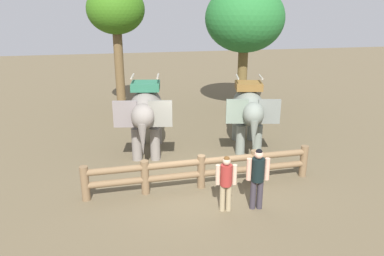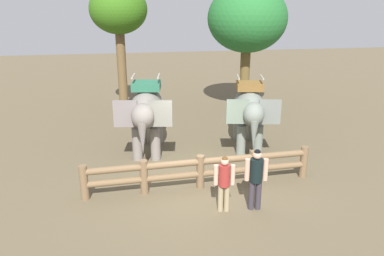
{
  "view_description": "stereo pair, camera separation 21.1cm",
  "coord_description": "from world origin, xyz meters",
  "px_view_note": "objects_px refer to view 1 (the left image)",
  "views": [
    {
      "loc": [
        -2.19,
        -10.56,
        5.56
      ],
      "look_at": [
        0.0,
        1.26,
        1.4
      ],
      "focal_mm": 35.56,
      "sensor_mm": 36.0,
      "label": 1
    },
    {
      "loc": [
        -1.98,
        -10.6,
        5.56
      ],
      "look_at": [
        0.0,
        1.26,
        1.4
      ],
      "focal_mm": 35.56,
      "sensor_mm": 36.0,
      "label": 2
    }
  ],
  "objects_px": {
    "log_fence": "(201,169)",
    "tree_far_left": "(245,19)",
    "elephant_near_left": "(146,111)",
    "elephant_center": "(248,109)",
    "tourist_woman_in_black": "(226,180)",
    "tree_back_center": "(116,12)",
    "tourist_man_in_blue": "(258,175)"
  },
  "relations": [
    {
      "from": "log_fence",
      "to": "tree_far_left",
      "type": "relative_size",
      "value": 1.14
    },
    {
      "from": "log_fence",
      "to": "tree_far_left",
      "type": "bearing_deg",
      "value": 64.32
    },
    {
      "from": "elephant_near_left",
      "to": "elephant_center",
      "type": "bearing_deg",
      "value": -2.98
    },
    {
      "from": "elephant_center",
      "to": "tourist_woman_in_black",
      "type": "height_order",
      "value": "elephant_center"
    },
    {
      "from": "elephant_near_left",
      "to": "tree_back_center",
      "type": "xyz_separation_m",
      "value": [
        -0.89,
        5.4,
        3.24
      ]
    },
    {
      "from": "elephant_near_left",
      "to": "tourist_man_in_blue",
      "type": "bearing_deg",
      "value": -59.27
    },
    {
      "from": "log_fence",
      "to": "elephant_near_left",
      "type": "relative_size",
      "value": 2.05
    },
    {
      "from": "elephant_center",
      "to": "tourist_man_in_blue",
      "type": "xyz_separation_m",
      "value": [
        -1.14,
        -4.28,
        -0.54
      ]
    },
    {
      "from": "tree_far_left",
      "to": "tree_back_center",
      "type": "height_order",
      "value": "tree_far_left"
    },
    {
      "from": "tree_back_center",
      "to": "tourist_woman_in_black",
      "type": "bearing_deg",
      "value": -74.72
    },
    {
      "from": "tree_far_left",
      "to": "log_fence",
      "type": "bearing_deg",
      "value": -115.68
    },
    {
      "from": "log_fence",
      "to": "tree_back_center",
      "type": "xyz_separation_m",
      "value": [
        -2.31,
        8.39,
        4.27
      ]
    },
    {
      "from": "elephant_center",
      "to": "tree_back_center",
      "type": "distance_m",
      "value": 8.02
    },
    {
      "from": "tree_far_left",
      "to": "elephant_near_left",
      "type": "bearing_deg",
      "value": -137.85
    },
    {
      "from": "elephant_near_left",
      "to": "tree_back_center",
      "type": "relative_size",
      "value": 0.56
    },
    {
      "from": "elephant_center",
      "to": "tree_back_center",
      "type": "xyz_separation_m",
      "value": [
        -4.69,
        5.6,
        3.31
      ]
    },
    {
      "from": "log_fence",
      "to": "elephant_center",
      "type": "relative_size",
      "value": 2.13
    },
    {
      "from": "elephant_near_left",
      "to": "elephant_center",
      "type": "distance_m",
      "value": 3.81
    },
    {
      "from": "tourist_man_in_blue",
      "to": "tourist_woman_in_black",
      "type": "bearing_deg",
      "value": 177.1
    },
    {
      "from": "tourist_woman_in_black",
      "to": "elephant_near_left",
      "type": "bearing_deg",
      "value": 112.06
    },
    {
      "from": "tourist_woman_in_black",
      "to": "tree_far_left",
      "type": "distance_m",
      "value": 10.25
    },
    {
      "from": "tree_far_left",
      "to": "tourist_woman_in_black",
      "type": "bearing_deg",
      "value": -109.93
    },
    {
      "from": "log_fence",
      "to": "elephant_center",
      "type": "height_order",
      "value": "elephant_center"
    },
    {
      "from": "tourist_woman_in_black",
      "to": "tourist_man_in_blue",
      "type": "distance_m",
      "value": 0.87
    },
    {
      "from": "tree_far_left",
      "to": "tourist_man_in_blue",
      "type": "bearing_deg",
      "value": -104.86
    },
    {
      "from": "tree_back_center",
      "to": "elephant_center",
      "type": "bearing_deg",
      "value": -50.06
    },
    {
      "from": "elephant_center",
      "to": "tree_far_left",
      "type": "distance_m",
      "value": 5.78
    },
    {
      "from": "tree_far_left",
      "to": "tree_back_center",
      "type": "distance_m",
      "value": 6.02
    },
    {
      "from": "log_fence",
      "to": "tree_far_left",
      "type": "height_order",
      "value": "tree_far_left"
    },
    {
      "from": "log_fence",
      "to": "elephant_center",
      "type": "bearing_deg",
      "value": 49.62
    },
    {
      "from": "tree_far_left",
      "to": "elephant_center",
      "type": "bearing_deg",
      "value": -104.84
    },
    {
      "from": "log_fence",
      "to": "tree_back_center",
      "type": "bearing_deg",
      "value": 105.42
    }
  ]
}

